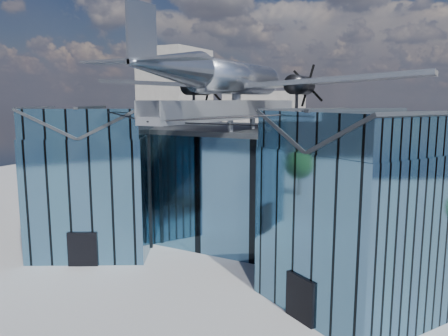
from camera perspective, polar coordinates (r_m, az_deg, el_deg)
The scene contains 4 objects.
ground_plane at distance 33.43m, azimuth -1.70°, elevation -12.76°, with size 120.00×120.00×0.00m, color gray.
museum at distance 36.83m, azimuth 2.88°, elevation -1.75°, with size 32.88×24.50×17.60m.
bg_towers at distance 78.58m, azimuth 18.48°, elevation 6.73°, with size 77.00×24.50×26.00m.
tree_side_w at distance 56.81m, azimuth -18.26°, elevation -0.34°, with size 3.99×3.99×5.43m.
Camera 1 is at (15.87, -26.72, 12.32)m, focal length 35.00 mm.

